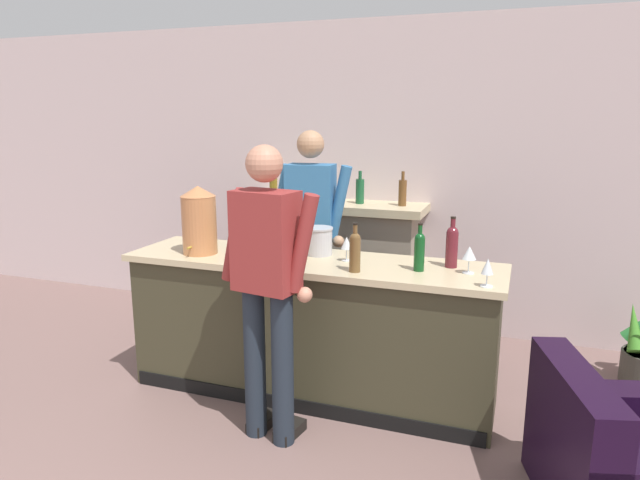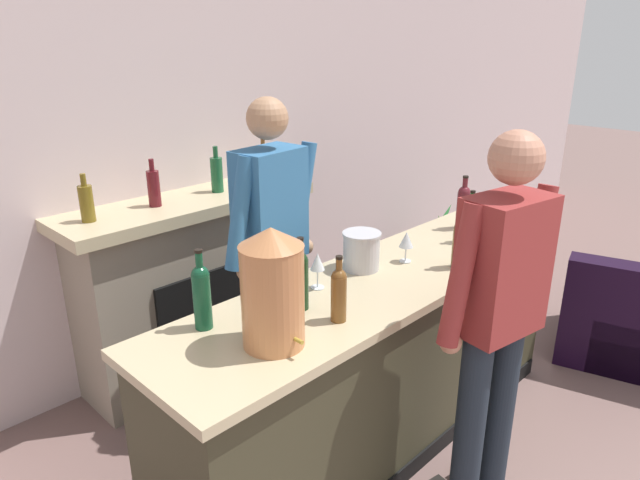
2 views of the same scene
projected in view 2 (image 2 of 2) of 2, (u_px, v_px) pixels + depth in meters
wall_back_panel at (194, 152)px, 3.70m from camera, size 12.00×0.07×2.75m
bar_counter at (379, 362)px, 2.97m from camera, size 2.57×0.67×0.98m
fireplace_stone at (194, 284)px, 3.63m from camera, size 1.60×0.52×1.46m
armchair_black at (632, 324)px, 3.85m from camera, size 1.02×1.05×0.76m
potted_plant_corner at (451, 247)px, 5.21m from camera, size 0.39×0.41×0.66m
person_customer at (496, 320)px, 2.37m from camera, size 0.65×0.35×1.78m
person_bartender at (272, 252)px, 3.02m from camera, size 0.66×0.33×1.82m
copper_dispenser at (272, 287)px, 2.12m from camera, size 0.24×0.28×0.48m
ice_bucket_steel at (361, 251)px, 2.87m from camera, size 0.20×0.20×0.19m
wine_bottle_port_short at (463, 205)px, 3.44m from camera, size 0.08×0.08×0.33m
wine_bottle_chardonnay_pale at (339, 292)px, 2.34m from camera, size 0.07×0.07×0.29m
wine_bottle_riesling_slim at (301, 278)px, 2.44m from camera, size 0.07×0.07×0.33m
wine_bottle_merlot_tall at (202, 294)px, 2.28m from camera, size 0.07×0.07×0.34m
wine_bottle_burgundy_dark at (460, 242)px, 2.87m from camera, size 0.07×0.07×0.31m
wine_bottle_cabernet_heavy at (470, 219)px, 3.22m from camera, size 0.07×0.07×0.30m
wine_glass_front_left at (489, 209)px, 3.46m from camera, size 0.09×0.09×0.17m
wine_glass_back_row at (274, 272)px, 2.56m from camera, size 0.07×0.07×0.16m
wine_glass_near_bucket at (406, 241)px, 2.95m from camera, size 0.07×0.07×0.17m
wine_glass_front_right at (318, 263)px, 2.64m from camera, size 0.07×0.07×0.18m
wine_glass_by_dispenser at (538, 215)px, 3.38m from camera, size 0.07×0.07×0.17m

